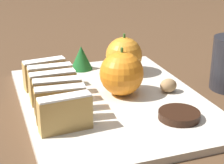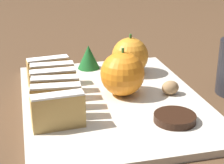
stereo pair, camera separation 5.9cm
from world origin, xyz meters
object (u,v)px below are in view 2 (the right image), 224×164
(orange_near, at_px, (123,74))
(orange_far, at_px, (130,56))
(walnut, at_px, (170,88))
(chocolate_cookie, at_px, (175,118))

(orange_near, height_order, orange_far, orange_near)
(orange_far, height_order, walnut, orange_far)
(orange_near, bearing_deg, chocolate_cookie, -67.10)
(chocolate_cookie, bearing_deg, orange_near, 112.90)
(orange_near, relative_size, walnut, 2.80)
(orange_near, distance_m, walnut, 0.09)
(orange_near, height_order, chocolate_cookie, orange_near)
(orange_far, distance_m, walnut, 0.13)
(orange_far, bearing_deg, orange_near, -113.24)
(orange_near, distance_m, orange_far, 0.11)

